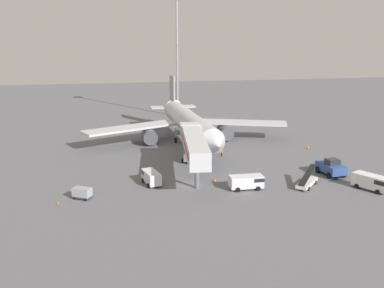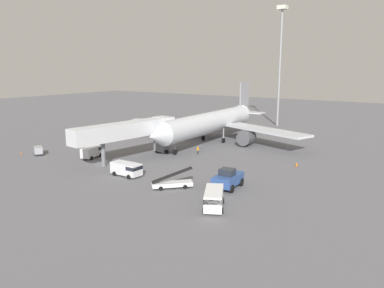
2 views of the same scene
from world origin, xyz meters
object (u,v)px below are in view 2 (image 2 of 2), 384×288
object	(u,v)px
service_van_near_center	(214,198)
service_van_outer_right	(127,169)
belt_loader_truck	(172,183)
airplane_at_gate	(212,123)
safety_cone_charlie	(21,153)
safety_cone_alpha	(297,164)
ground_crew_worker_foreground	(198,150)
pushback_tug	(228,179)
service_van_rear_left	(92,151)
jet_bridge	(131,131)
safety_cone_bravo	(128,164)
apron_light_mast	(281,47)
baggage_cart_near_left	(38,150)

from	to	relation	value
service_van_near_center	service_van_outer_right	size ratio (longest dim) A/B	1.13
belt_loader_truck	service_van_outer_right	world-z (taller)	belt_loader_truck
airplane_at_gate	safety_cone_charlie	xyz separation A→B (m)	(-23.94, -30.96, -4.13)
airplane_at_gate	service_van_outer_right	world-z (taller)	airplane_at_gate
service_van_near_center	safety_cone_alpha	world-z (taller)	service_van_near_center
ground_crew_worker_foreground	pushback_tug	bearing A→B (deg)	-45.00
service_van_rear_left	safety_cone_alpha	distance (m)	36.56
service_van_rear_left	service_van_outer_right	bearing A→B (deg)	-20.39
service_van_outer_right	service_van_near_center	bearing A→B (deg)	-12.86
pushback_tug	safety_cone_charlie	xyz separation A→B (m)	(-42.51, -4.53, -1.06)
jet_bridge	airplane_at_gate	bearing A→B (deg)	81.25
belt_loader_truck	safety_cone_bravo	size ratio (longest dim) A/B	7.22
pushback_tug	service_van_near_center	bearing A→B (deg)	-72.74
belt_loader_truck	apron_light_mast	xyz separation A→B (m)	(-9.25, 61.73, 21.08)
service_van_rear_left	service_van_outer_right	distance (m)	14.63
airplane_at_gate	safety_cone_charlie	distance (m)	39.35
baggage_cart_near_left	safety_cone_bravo	size ratio (longest dim) A/B	4.00
jet_bridge	service_van_near_center	bearing A→B (deg)	-26.20
airplane_at_gate	service_van_outer_right	xyz separation A→B (m)	(3.05, -30.06, -3.20)
safety_cone_bravo	service_van_outer_right	bearing A→B (deg)	-46.80
belt_loader_truck	service_van_near_center	distance (m)	9.32
belt_loader_truck	baggage_cart_near_left	xyz separation A→B (m)	(-33.07, 1.51, 0.14)
belt_loader_truck	safety_cone_alpha	distance (m)	23.40
service_van_outer_right	baggage_cart_near_left	bearing A→B (deg)	178.18
baggage_cart_near_left	safety_cone_alpha	xyz separation A→B (m)	(43.40, 19.47, -0.52)
service_van_near_center	apron_light_mast	size ratio (longest dim) A/B	0.17
service_van_near_center	belt_loader_truck	bearing A→B (deg)	159.01
service_van_near_center	safety_cone_charlie	xyz separation A→B (m)	(-44.90, 3.20, -1.03)
apron_light_mast	service_van_near_center	bearing A→B (deg)	-74.58
ground_crew_worker_foreground	service_van_near_center	bearing A→B (deg)	-52.75
belt_loader_truck	service_van_rear_left	distance (m)	23.67
safety_cone_alpha	safety_cone_bravo	xyz separation A→B (m)	(-23.45, -16.09, -0.01)
pushback_tug	safety_cone_alpha	distance (m)	17.11
ground_crew_worker_foreground	safety_cone_alpha	xyz separation A→B (m)	(18.53, 2.11, -0.49)
airplane_at_gate	safety_cone_bravo	world-z (taller)	airplane_at_gate
service_van_near_center	pushback_tug	bearing A→B (deg)	107.26
pushback_tug	belt_loader_truck	xyz separation A→B (m)	(-6.29, -4.39, -0.57)
safety_cone_charlie	safety_cone_alpha	bearing A→B (deg)	24.41
airplane_at_gate	pushback_tug	xyz separation A→B (m)	(18.56, -26.43, -3.07)
jet_bridge	apron_light_mast	bearing A→B (deg)	83.10
jet_bridge	service_van_outer_right	world-z (taller)	jet_bridge
belt_loader_truck	service_van_near_center	world-z (taller)	belt_loader_truck
pushback_tug	apron_light_mast	bearing A→B (deg)	105.17
airplane_at_gate	baggage_cart_near_left	bearing A→B (deg)	-125.37
service_van_rear_left	safety_cone_alpha	size ratio (longest dim) A/B	6.48
jet_bridge	safety_cone_bravo	world-z (taller)	jet_bridge
service_van_rear_left	apron_light_mast	world-z (taller)	apron_light_mast
service_van_near_center	baggage_cart_near_left	world-z (taller)	service_van_near_center
airplane_at_gate	belt_loader_truck	size ratio (longest dim) A/B	8.59
pushback_tug	belt_loader_truck	distance (m)	7.69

